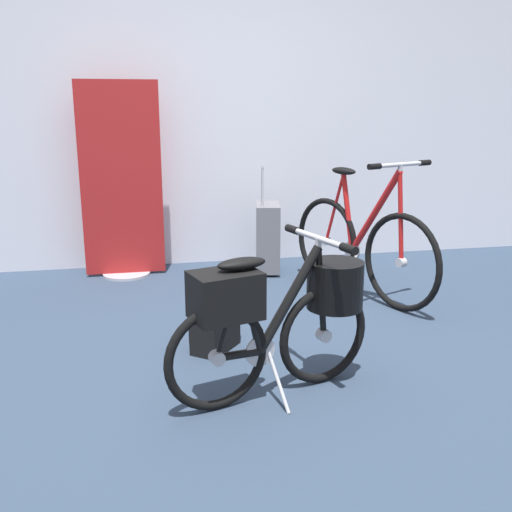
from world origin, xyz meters
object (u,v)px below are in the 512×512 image
at_px(folding_bike_foreground, 282,311).
at_px(rolling_suitcase, 268,237).
at_px(floor_banner_stand, 122,192).
at_px(display_bike_left, 361,245).
at_px(backpack_on_floor, 214,317).

distance_m(folding_bike_foreground, rolling_suitcase, 2.01).
bearing_deg(floor_banner_stand, display_bike_left, -27.65).
bearing_deg(folding_bike_foreground, backpack_on_floor, 113.22).
height_order(floor_banner_stand, folding_bike_foreground, floor_banner_stand).
xyz_separation_m(folding_bike_foreground, rolling_suitcase, (0.38, 1.97, -0.11)).
height_order(folding_bike_foreground, rolling_suitcase, rolling_suitcase).
bearing_deg(rolling_suitcase, floor_banner_stand, 173.75).
xyz_separation_m(display_bike_left, backpack_on_floor, (-1.10, -0.72, -0.17)).
relative_size(folding_bike_foreground, rolling_suitcase, 1.19).
height_order(floor_banner_stand, rolling_suitcase, floor_banner_stand).
distance_m(display_bike_left, backpack_on_floor, 1.33).
xyz_separation_m(floor_banner_stand, display_bike_left, (1.59, -0.83, -0.29)).
height_order(display_bike_left, rolling_suitcase, display_bike_left).
xyz_separation_m(folding_bike_foreground, backpack_on_floor, (-0.23, 0.54, -0.21)).
distance_m(floor_banner_stand, display_bike_left, 1.81).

